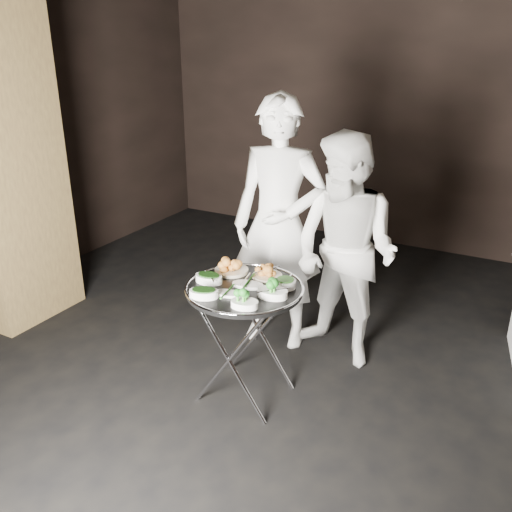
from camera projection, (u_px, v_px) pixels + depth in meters
The scene contains 16 objects.
floor at pixel (258, 419), 3.45m from camera, with size 6.00×7.00×0.05m, color black.
wall_back at pixel (415, 111), 5.75m from camera, with size 6.00×0.05×3.00m, color black.
tray_stand at pixel (245, 337), 3.49m from camera, with size 0.53×0.45×0.78m.
serving_tray at pixel (244, 289), 3.36m from camera, with size 0.74×0.74×0.04m.
potato_plate_a at pixel (231, 267), 3.56m from camera, with size 0.22×0.22×0.08m.
potato_plate_b at pixel (267, 273), 3.48m from camera, with size 0.19×0.19×0.07m.
greens_bowl at pixel (285, 282), 3.34m from camera, with size 0.14×0.14×0.08m.
asparagus_plate_a at pixel (248, 284), 3.36m from camera, with size 0.22×0.15×0.04m.
asparagus_plate_b at pixel (228, 293), 3.25m from camera, with size 0.18×0.12×0.03m.
spinach_bowl_a at pixel (209, 277), 3.41m from camera, with size 0.19×0.13×0.07m.
spinach_bowl_b at pixel (204, 292), 3.21m from camera, with size 0.20×0.17×0.07m.
broccoli_bowl_a at pixel (273, 291), 3.22m from camera, with size 0.21×0.16×0.08m.
broccoli_bowl_b at pixel (245, 302), 3.10m from camera, with size 0.18×0.15×0.07m.
serving_utensils at pixel (252, 276), 3.38m from camera, with size 0.58×0.42×0.01m.
waiter_left at pixel (279, 225), 3.99m from camera, with size 0.69×0.45×1.89m, color white.
waiter_right at pixel (345, 253), 3.78m from camera, with size 0.81×0.63×1.67m, color white.
Camera 1 is at (1.33, -2.47, 2.23)m, focal length 38.00 mm.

